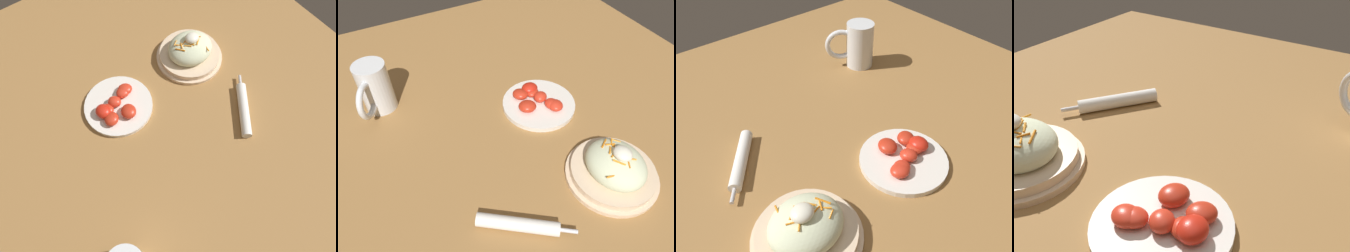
% 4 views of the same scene
% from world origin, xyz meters
% --- Properties ---
extents(ground_plane, '(1.43, 1.43, 0.00)m').
position_xyz_m(ground_plane, '(0.00, 0.00, 0.00)').
color(ground_plane, '#9E703D').
extents(salad_plate, '(0.21, 0.21, 0.10)m').
position_xyz_m(salad_plate, '(-0.24, -0.14, 0.03)').
color(salad_plate, beige).
rests_on(salad_plate, ground_plane).
extents(beer_mug, '(0.14, 0.11, 0.14)m').
position_xyz_m(beer_mug, '(0.25, 0.27, 0.06)').
color(beer_mug, white).
rests_on(beer_mug, ground_plane).
extents(napkin_roll, '(0.14, 0.18, 0.03)m').
position_xyz_m(napkin_roll, '(-0.25, 0.11, 0.01)').
color(napkin_roll, white).
rests_on(napkin_roll, ground_plane).
extents(tomato_plate, '(0.20, 0.20, 0.04)m').
position_xyz_m(tomato_plate, '(0.04, -0.12, 0.01)').
color(tomato_plate, white).
rests_on(tomato_plate, ground_plane).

